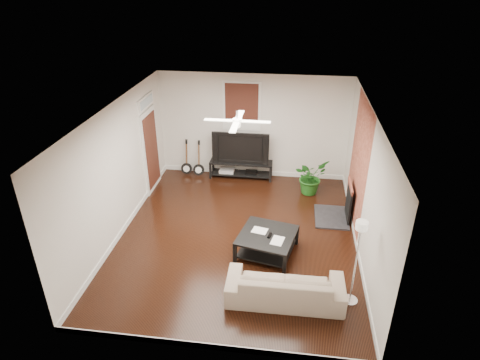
{
  "coord_description": "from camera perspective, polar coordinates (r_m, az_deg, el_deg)",
  "views": [
    {
      "loc": [
        1.03,
        -7.25,
        5.16
      ],
      "look_at": [
        0.0,
        0.4,
        1.15
      ],
      "focal_mm": 30.82,
      "sensor_mm": 36.0,
      "label": 1
    }
  ],
  "objects": [
    {
      "name": "floor_lamp",
      "position": [
        7.17,
        15.72,
        -11.03
      ],
      "size": [
        0.27,
        0.27,
        1.65
      ],
      "primitive_type": null,
      "rotation": [
        0.0,
        0.0,
        0.01
      ],
      "color": "silver",
      "rests_on": "floor"
    },
    {
      "name": "door_left",
      "position": [
        10.54,
        -12.31,
        5.03
      ],
      "size": [
        0.08,
        1.0,
        2.5
      ],
      "primitive_type": "cube",
      "color": "white",
      "rests_on": "wall_left"
    },
    {
      "name": "guitar_left",
      "position": [
        11.39,
        -7.5,
        3.03
      ],
      "size": [
        0.31,
        0.22,
        0.99
      ],
      "primitive_type": null,
      "rotation": [
        0.0,
        0.0,
        0.0
      ],
      "color": "black",
      "rests_on": "floor"
    },
    {
      "name": "fireplace",
      "position": [
        9.57,
        13.68,
        -2.83
      ],
      "size": [
        0.8,
        1.1,
        0.92
      ],
      "primitive_type": "cube",
      "color": "black",
      "rests_on": "floor"
    },
    {
      "name": "brick_accent",
      "position": [
        9.18,
        16.1,
        2.14
      ],
      "size": [
        0.02,
        2.2,
        2.8
      ],
      "primitive_type": "cube",
      "color": "#9D4632",
      "rests_on": "floor"
    },
    {
      "name": "potted_plant",
      "position": [
        10.53,
        9.73,
        0.46
      ],
      "size": [
        1.06,
        1.07,
        0.9
      ],
      "primitive_type": "imported",
      "rotation": [
        0.0,
        0.0,
        0.83
      ],
      "color": "#1F621C",
      "rests_on": "floor"
    },
    {
      "name": "sofa",
      "position": [
        7.33,
        6.26,
        -14.35
      ],
      "size": [
        2.03,
        0.82,
        0.59
      ],
      "primitive_type": "imported",
      "rotation": [
        0.0,
        0.0,
        3.16
      ],
      "color": "tan",
      "rests_on": "floor"
    },
    {
      "name": "guitar_right",
      "position": [
        11.29,
        -5.81,
        2.88
      ],
      "size": [
        0.33,
        0.25,
        0.99
      ],
      "primitive_type": null,
      "rotation": [
        0.0,
        0.0,
        0.11
      ],
      "color": "black",
      "rests_on": "floor"
    },
    {
      "name": "tv",
      "position": [
        10.99,
        0.16,
        4.68
      ],
      "size": [
        1.51,
        0.2,
        0.87
      ],
      "primitive_type": "imported",
      "color": "black",
      "rests_on": "tv_stand"
    },
    {
      "name": "window_back",
      "position": [
        10.79,
        0.24,
        10.15
      ],
      "size": [
        1.0,
        0.06,
        1.3
      ],
      "primitive_type": "cube",
      "color": "#3A160F",
      "rests_on": "wall_back"
    },
    {
      "name": "tv_stand",
      "position": [
        11.25,
        0.14,
        1.5
      ],
      "size": [
        1.69,
        0.45,
        0.47
      ],
      "primitive_type": "cube",
      "color": "black",
      "rests_on": "floor"
    },
    {
      "name": "ceiling_fan",
      "position": [
        7.76,
        -0.4,
        8.18
      ],
      "size": [
        1.24,
        1.24,
        0.32
      ],
      "primitive_type": null,
      "color": "white",
      "rests_on": "ceiling"
    },
    {
      "name": "room",
      "position": [
        8.23,
        -0.37,
        0.27
      ],
      "size": [
        5.01,
        6.01,
        2.81
      ],
      "color": "black",
      "rests_on": "ground"
    },
    {
      "name": "coffee_table",
      "position": [
        8.37,
        3.74,
        -8.75
      ],
      "size": [
        1.27,
        1.27,
        0.45
      ],
      "primitive_type": "cube",
      "rotation": [
        0.0,
        0.0,
        -0.22
      ],
      "color": "black",
      "rests_on": "floor"
    }
  ]
}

